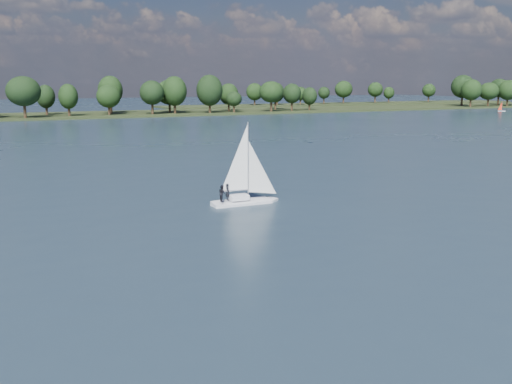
% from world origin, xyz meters
% --- Properties ---
extents(ground, '(700.00, 700.00, 0.00)m').
position_xyz_m(ground, '(0.00, 100.00, 0.00)').
color(ground, '#233342').
rests_on(ground, ground).
extents(far_shore, '(660.00, 40.00, 1.50)m').
position_xyz_m(far_shore, '(0.00, 212.00, 0.00)').
color(far_shore, black).
rests_on(far_shore, ground).
extents(far_shore_back, '(220.00, 30.00, 1.40)m').
position_xyz_m(far_shore_back, '(160.00, 260.00, 0.00)').
color(far_shore_back, black).
rests_on(far_shore_back, ground).
extents(sailboat, '(6.86, 1.95, 9.01)m').
position_xyz_m(sailboat, '(-3.67, 42.32, 2.52)').
color(sailboat, white).
rests_on(sailboat, ground).
extents(dinghy_orange, '(3.16, 2.49, 4.76)m').
position_xyz_m(dinghy_orange, '(176.79, 169.02, 1.12)').
color(dinghy_orange, white).
rests_on(dinghy_orange, ground).
extents(treeline, '(562.36, 74.58, 18.16)m').
position_xyz_m(treeline, '(-8.60, 207.91, 8.05)').
color(treeline, black).
rests_on(treeline, ground).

